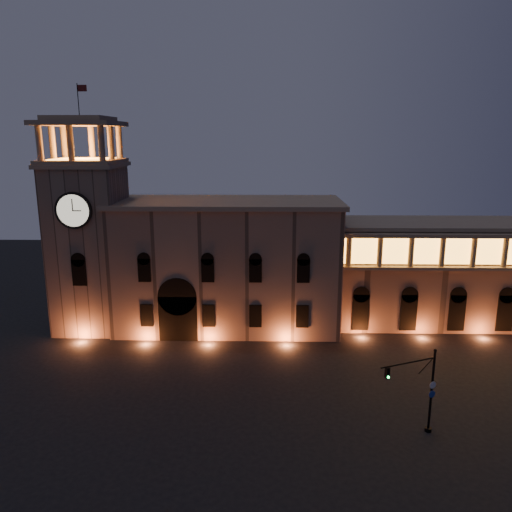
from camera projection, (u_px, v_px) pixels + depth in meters
name	position (u px, v px, depth m)	size (l,w,h in m)	color
ground	(232.00, 406.00, 49.22)	(160.00, 160.00, 0.00)	black
government_building	(227.00, 264.00, 68.52)	(30.80, 12.80, 17.60)	#7E6453
clock_tower	(89.00, 239.00, 67.07)	(9.80, 9.80, 32.40)	#7E6453
colonnade_wing	(469.00, 272.00, 70.16)	(40.60, 11.50, 14.50)	#7A5F4E
traffic_light	(423.00, 391.00, 43.67)	(5.46, 2.50, 8.02)	black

